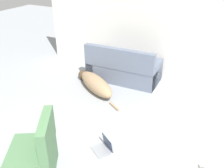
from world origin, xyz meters
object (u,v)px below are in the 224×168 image
object	(u,v)px
couch	(123,69)
side_chair	(35,156)
laptop_open	(105,146)
dog	(95,83)
book_cream	(45,106)

from	to	relation	value
couch	side_chair	world-z (taller)	side_chair
side_chair	laptop_open	bearing A→B (deg)	112.06
dog	book_cream	world-z (taller)	dog
laptop_open	book_cream	xyz separation A→B (m)	(-1.66, 0.51, -0.06)
couch	dog	world-z (taller)	couch
book_cream	side_chair	size ratio (longest dim) A/B	0.25
laptop_open	side_chair	size ratio (longest dim) A/B	0.44
dog	book_cream	distance (m)	1.19
couch	book_cream	bearing A→B (deg)	62.38
book_cream	side_chair	distance (m)	1.74
couch	dog	size ratio (longest dim) A/B	1.10
dog	side_chair	bearing A→B (deg)	133.45
book_cream	side_chair	xyz separation A→B (m)	(1.06, -1.35, 0.29)
book_cream	side_chair	bearing A→B (deg)	-51.90
laptop_open	book_cream	bearing A→B (deg)	-164.52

